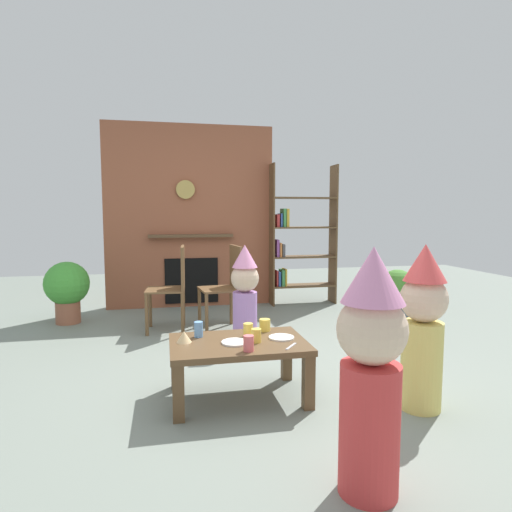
# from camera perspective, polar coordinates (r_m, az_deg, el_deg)

# --- Properties ---
(ground_plane) EXTENTS (12.00, 12.00, 0.00)m
(ground_plane) POSITION_cam_1_polar(r_m,az_deg,el_deg) (3.55, -1.07, -14.89)
(ground_plane) COLOR gray
(brick_fireplace_feature) EXTENTS (2.20, 0.28, 2.40)m
(brick_fireplace_feature) POSITION_cam_1_polar(r_m,az_deg,el_deg) (5.87, -8.63, 5.07)
(brick_fireplace_feature) COLOR #935138
(brick_fireplace_feature) RESTS_ON ground_plane
(bookshelf) EXTENTS (0.90, 0.28, 1.90)m
(bookshelf) POSITION_cam_1_polar(r_m,az_deg,el_deg) (5.95, 5.44, 2.03)
(bookshelf) COLOR brown
(bookshelf) RESTS_ON ground_plane
(coffee_table) EXTENTS (0.91, 0.60, 0.39)m
(coffee_table) POSITION_cam_1_polar(r_m,az_deg,el_deg) (2.98, -2.32, -12.37)
(coffee_table) COLOR brown
(coffee_table) RESTS_ON ground_plane
(paper_cup_near_left) EXTENTS (0.08, 0.08, 0.09)m
(paper_cup_near_left) POSITION_cam_1_polar(r_m,az_deg,el_deg) (3.19, 1.16, -9.06)
(paper_cup_near_left) COLOR #F2CC4C
(paper_cup_near_left) RESTS_ON coffee_table
(paper_cup_near_right) EXTENTS (0.07, 0.07, 0.09)m
(paper_cup_near_right) POSITION_cam_1_polar(r_m,az_deg,el_deg) (3.05, -1.03, -9.70)
(paper_cup_near_right) COLOR #F2CC4C
(paper_cup_near_right) RESTS_ON coffee_table
(paper_cup_center) EXTENTS (0.07, 0.07, 0.10)m
(paper_cup_center) POSITION_cam_1_polar(r_m,az_deg,el_deg) (2.74, -0.98, -11.41)
(paper_cup_center) COLOR #E5666B
(paper_cup_center) RESTS_ON coffee_table
(paper_cup_far_left) EXTENTS (0.07, 0.07, 0.09)m
(paper_cup_far_left) POSITION_cam_1_polar(r_m,az_deg,el_deg) (2.92, 0.04, -10.41)
(paper_cup_far_left) COLOR #F2CC4C
(paper_cup_far_left) RESTS_ON coffee_table
(paper_cup_far_right) EXTENTS (0.06, 0.06, 0.11)m
(paper_cup_far_right) POSITION_cam_1_polar(r_m,az_deg,el_deg) (3.07, -7.55, -9.53)
(paper_cup_far_right) COLOR #669EE0
(paper_cup_far_right) RESTS_ON coffee_table
(paper_plate_front) EXTENTS (0.18, 0.18, 0.01)m
(paper_plate_front) POSITION_cam_1_polar(r_m,az_deg,el_deg) (2.92, -2.73, -11.25)
(paper_plate_front) COLOR white
(paper_plate_front) RESTS_ON coffee_table
(paper_plate_rear) EXTENTS (0.17, 0.17, 0.01)m
(paper_plate_rear) POSITION_cam_1_polar(r_m,az_deg,el_deg) (3.02, 3.36, -10.64)
(paper_plate_rear) COLOR white
(paper_plate_rear) RESTS_ON coffee_table
(birthday_cake_slice) EXTENTS (0.10, 0.10, 0.08)m
(birthday_cake_slice) POSITION_cam_1_polar(r_m,az_deg,el_deg) (2.96, -9.44, -10.41)
(birthday_cake_slice) COLOR #EAC68C
(birthday_cake_slice) RESTS_ON coffee_table
(table_fork) EXTENTS (0.11, 0.13, 0.01)m
(table_fork) POSITION_cam_1_polar(r_m,az_deg,el_deg) (2.85, 4.64, -11.74)
(table_fork) COLOR silver
(table_fork) RESTS_ON coffee_table
(child_with_cone_hat) EXTENTS (0.31, 0.31, 1.11)m
(child_with_cone_hat) POSITION_cam_1_polar(r_m,az_deg,el_deg) (2.01, 14.86, -13.75)
(child_with_cone_hat) COLOR #D13838
(child_with_cone_hat) RESTS_ON ground_plane
(child_in_pink) EXTENTS (0.29, 0.29, 1.06)m
(child_in_pink) POSITION_cam_1_polar(r_m,az_deg,el_deg) (2.95, 21.08, -8.21)
(child_in_pink) COLOR #E0CC66
(child_in_pink) RESTS_ON ground_plane
(child_by_the_chairs) EXTENTS (0.26, 0.26, 0.95)m
(child_by_the_chairs) POSITION_cam_1_polar(r_m,az_deg,el_deg) (4.08, -1.47, -4.83)
(child_by_the_chairs) COLOR #B27FCC
(child_by_the_chairs) RESTS_ON ground_plane
(dining_chair_left) EXTENTS (0.43, 0.43, 0.90)m
(dining_chair_left) POSITION_cam_1_polar(r_m,az_deg,el_deg) (4.67, -10.70, -3.48)
(dining_chair_left) COLOR brown
(dining_chair_left) RESTS_ON ground_plane
(dining_chair_middle) EXTENTS (0.45, 0.45, 0.90)m
(dining_chair_middle) POSITION_cam_1_polar(r_m,az_deg,el_deg) (4.65, -3.74, -3.43)
(dining_chair_middle) COLOR brown
(dining_chair_middle) RESTS_ON ground_plane
(potted_plant_tall) EXTENTS (0.42, 0.42, 0.57)m
(potted_plant_tall) POSITION_cam_1_polar(r_m,az_deg,el_deg) (5.51, 18.09, -4.37)
(potted_plant_tall) COLOR #4C5660
(potted_plant_tall) RESTS_ON ground_plane
(potted_plant_short) EXTENTS (0.49, 0.49, 0.70)m
(potted_plant_short) POSITION_cam_1_polar(r_m,az_deg,el_deg) (5.35, -23.58, -3.77)
(potted_plant_short) COLOR #9E5B42
(potted_plant_short) RESTS_ON ground_plane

